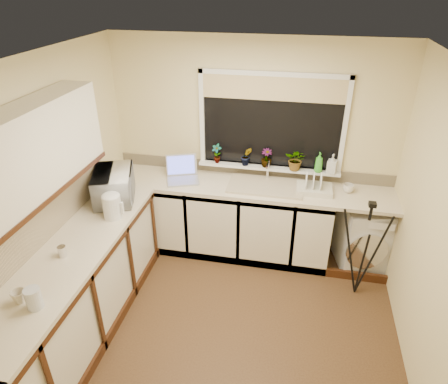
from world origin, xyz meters
TOP-DOWN VIEW (x-y plane):
  - floor at (0.00, 0.00)m, footprint 3.20×3.20m
  - ceiling at (0.00, 0.00)m, footprint 3.20×3.20m
  - wall_back at (0.00, 1.50)m, footprint 3.20×0.00m
  - wall_front at (0.00, -1.50)m, footprint 3.20×0.00m
  - wall_left at (-1.60, 0.00)m, footprint 0.00×3.00m
  - wall_right at (1.60, 0.00)m, footprint 0.00×3.00m
  - base_cabinet_back at (-0.33, 1.20)m, footprint 2.55×0.60m
  - base_cabinet_left at (-1.30, -0.30)m, footprint 0.54×2.40m
  - worktop_back at (0.00, 1.20)m, footprint 3.20×0.60m
  - worktop_left at (-1.30, -0.30)m, footprint 0.60×2.40m
  - upper_cabinet at (-1.44, -0.45)m, footprint 0.28×1.90m
  - splashback_left at (-1.59, -0.30)m, footprint 0.02×2.40m
  - splashback_back at (0.00, 1.49)m, footprint 3.20×0.02m
  - window_glass at (0.20, 1.49)m, footprint 1.50×0.02m
  - window_blind at (0.20, 1.46)m, footprint 1.50×0.02m
  - windowsill at (0.20, 1.43)m, footprint 1.60×0.14m
  - sink at (0.20, 1.20)m, footprint 0.82×0.46m
  - faucet at (0.20, 1.38)m, footprint 0.03×0.03m
  - washing_machine at (1.34, 1.24)m, footprint 0.64×0.62m
  - laptop at (-0.76, 1.22)m, footprint 0.45×0.44m
  - kettle at (-1.18, 0.29)m, footprint 0.18×0.18m
  - dish_rack at (0.73, 1.20)m, footprint 0.38×0.29m
  - tripod at (1.25, 0.72)m, footprint 0.71×0.71m
  - glass_jug at (-1.20, -0.93)m, footprint 0.11×0.11m
  - steel_jar at (-1.33, -0.36)m, footprint 0.07×0.07m
  - microwave at (-1.31, 0.63)m, footprint 0.55×0.66m
  - plant_a at (-0.40, 1.41)m, footprint 0.14×0.11m
  - plant_b at (-0.05, 1.41)m, footprint 0.14×0.13m
  - plant_c at (0.17, 1.41)m, footprint 0.14×0.14m
  - plant_d at (0.50, 1.39)m, footprint 0.26×0.24m
  - soap_bottle_green at (0.75, 1.39)m, footprint 0.10×0.11m
  - soap_bottle_clear at (0.89, 1.40)m, footprint 0.12×0.12m
  - cup_back at (1.09, 1.26)m, footprint 0.14×0.14m
  - cup_left at (-1.34, -0.91)m, footprint 0.13×0.13m

SIDE VIEW (x-z plane):
  - floor at x=0.00m, z-range 0.00..0.00m
  - washing_machine at x=1.34m, z-range 0.00..0.76m
  - base_cabinet_back at x=-0.33m, z-range 0.00..0.86m
  - base_cabinet_left at x=-1.30m, z-range 0.00..0.86m
  - tripod at x=1.25m, z-range 0.00..1.10m
  - worktop_back at x=0.00m, z-range 0.86..0.90m
  - worktop_left at x=-1.30m, z-range 0.86..0.90m
  - sink at x=0.20m, z-range 0.90..0.93m
  - dish_rack at x=0.73m, z-range 0.90..0.96m
  - cup_back at x=1.09m, z-range 0.90..0.99m
  - steel_jar at x=-1.33m, z-range 0.90..1.00m
  - cup_left at x=-1.34m, z-range 0.90..1.00m
  - laptop at x=-0.76m, z-range 0.84..1.10m
  - splashback_back at x=0.00m, z-range 0.90..1.04m
  - glass_jug at x=-1.20m, z-range 0.90..1.06m
  - kettle at x=-1.18m, z-range 0.90..1.13m
  - faucet at x=0.20m, z-range 0.90..1.14m
  - windowsill at x=0.20m, z-range 1.02..1.05m
  - microwave at x=-1.31m, z-range 0.90..1.21m
  - splashback_left at x=-1.59m, z-range 0.90..1.35m
  - plant_c at x=0.17m, z-range 1.05..1.26m
  - soap_bottle_clear at x=0.89m, z-range 1.05..1.26m
  - plant_b at x=-0.05m, z-range 1.05..1.27m
  - plant_a at x=-0.40m, z-range 1.05..1.27m
  - soap_bottle_green at x=0.75m, z-range 1.05..1.28m
  - plant_d at x=0.50m, z-range 1.05..1.30m
  - wall_back at x=0.00m, z-range -0.38..2.83m
  - wall_front at x=0.00m, z-range -0.38..2.83m
  - wall_left at x=-1.60m, z-range -0.27..2.73m
  - wall_right at x=1.60m, z-range -0.27..2.73m
  - window_glass at x=0.20m, z-range 1.05..2.05m
  - upper_cabinet at x=-1.44m, z-range 1.45..2.15m
  - window_blind at x=0.20m, z-range 1.80..2.05m
  - ceiling at x=0.00m, z-range 2.45..2.45m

